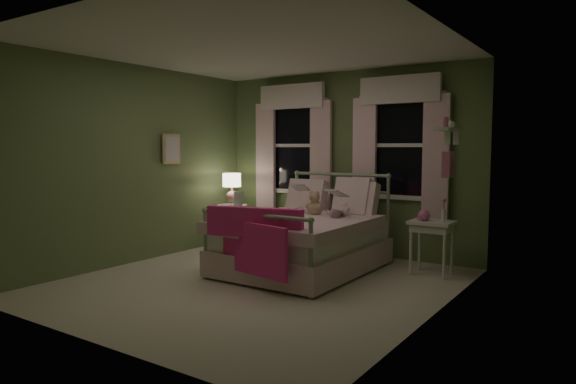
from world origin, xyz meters
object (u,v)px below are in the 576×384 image
Objects in this scene: bed at (304,240)px; teddy_bear at (315,205)px; child_right at (340,194)px; nightstand_left at (232,220)px; child_left at (303,191)px; nightstand_right at (432,229)px; table_lamp at (232,185)px.

teddy_bear is (-0.01, 0.27, 0.42)m from bed.
child_right is 2.03m from nightstand_left.
child_left reaches higher than child_right.
child_right is 2.26× the size of teddy_bear.
child_right reaches higher than nightstand_right.
teddy_bear reaches higher than nightstand_left.
bed reaches higher than nightstand_right.
nightstand_left is 1.02× the size of nightstand_right.
nightstand_right is at bearing 177.66° from child_right.
table_lamp is at bearing -179.39° from nightstand_right.
nightstand_right is at bearing 25.80° from bed.
child_right is 1.97m from table_lamp.
child_right reaches higher than table_lamp.
table_lamp is 0.71× the size of nightstand_right.
bed is 2.83× the size of child_right.
teddy_bear is 1.73m from table_lamp.
child_left is 1.15× the size of nightstand_left.
nightstand_left is (-1.96, 0.20, -0.51)m from child_right.
child_right is at bearing -177.73° from child_left.
bed is at bearing 43.22° from child_right.
bed is at bearing -88.85° from teddy_bear.
teddy_bear is at bearing -12.20° from nightstand_left.
table_lamp is at bearing -6.06° from child_left.
bed is 4.49× the size of table_lamp.
bed is 6.39× the size of teddy_bear.
nightstand_right is at bearing 0.61° from nightstand_left.
child_right is (0.27, 0.43, 0.55)m from bed.
child_right is 0.35m from teddy_bear.
nightstand_left is at bearing 167.80° from teddy_bear.
child_right is 1.11× the size of nightstand_left.
nightstand_right is at bearing -169.65° from child_left.
child_right is 1.59× the size of table_lamp.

